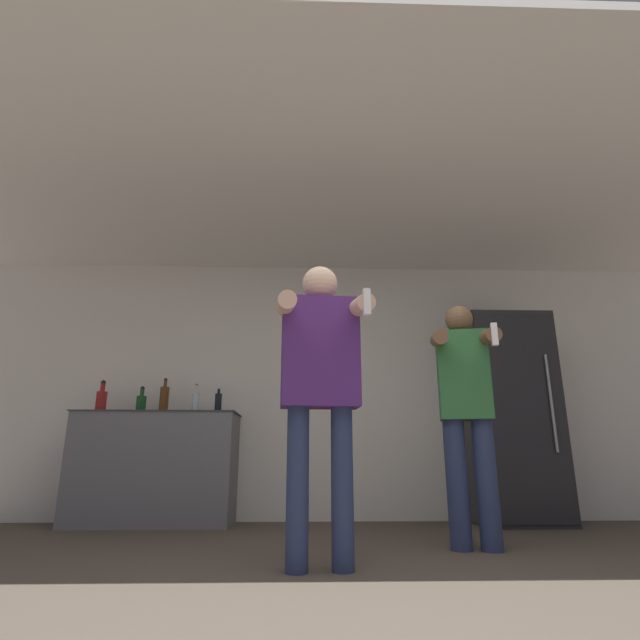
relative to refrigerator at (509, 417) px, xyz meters
name	(u,v)px	position (x,y,z in m)	size (l,w,h in m)	color
ground_plane	(373,615)	(-1.67, -2.64, -0.95)	(14.00, 14.00, 0.00)	#4C4238
wall_back	(330,387)	(-1.67, 0.36, 0.33)	(7.00, 0.06, 2.55)	silver
ceiling_slab	(338,195)	(-1.67, -1.16, 1.63)	(7.00, 3.49, 0.05)	silver
refrigerator	(509,417)	(0.00, 0.00, 0.00)	(0.77, 0.69, 1.90)	#262628
counter	(156,468)	(-3.25, 0.04, -0.46)	(1.44, 0.61, 0.97)	slate
bottle_red_label	(164,399)	(-3.23, 0.04, 0.16)	(0.08, 0.08, 0.33)	#563314
bottle_dark_rum	(196,402)	(-2.94, 0.04, 0.13)	(0.07, 0.07, 0.28)	silver
bottle_amber_bourbon	(101,400)	(-3.81, 0.04, 0.14)	(0.10, 0.10, 0.30)	maroon
bottle_clear_vodka	(218,402)	(-2.73, 0.04, 0.13)	(0.06, 0.06, 0.25)	black
bottle_short_whiskey	(141,403)	(-3.44, 0.04, 0.12)	(0.09, 0.09, 0.25)	#194723
person_woman_foreground	(320,374)	(-1.83, -1.93, 0.06)	(0.54, 0.48, 1.65)	navy
person_man_side	(466,404)	(-0.84, -1.34, -0.04)	(0.50, 0.59, 1.61)	navy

